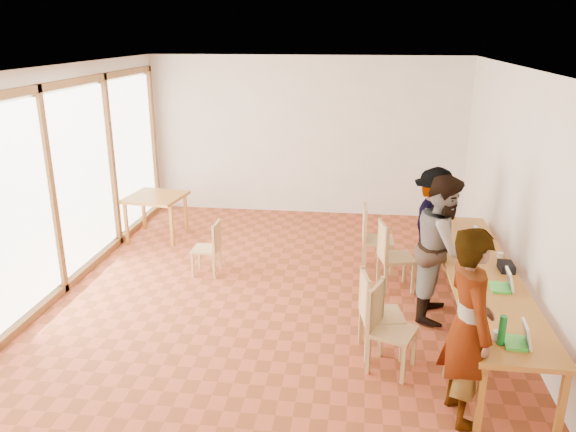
{
  "coord_description": "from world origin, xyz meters",
  "views": [
    {
      "loc": [
        1.02,
        -6.57,
        3.44
      ],
      "look_at": [
        0.12,
        0.39,
        1.1
      ],
      "focal_mm": 35.0,
      "sensor_mm": 36.0,
      "label": 1
    }
  ],
  "objects": [
    {
      "name": "ground",
      "position": [
        0.0,
        0.0,
        0.0
      ],
      "size": [
        8.0,
        8.0,
        0.0
      ],
      "primitive_type": "plane",
      "color": "#AE492A",
      "rests_on": "ground"
    },
    {
      "name": "wall_back",
      "position": [
        0.0,
        4.0,
        1.5
      ],
      "size": [
        6.0,
        0.1,
        3.0
      ],
      "primitive_type": "cube",
      "color": "white",
      "rests_on": "ground"
    },
    {
      "name": "wall_front",
      "position": [
        0.0,
        -4.0,
        1.5
      ],
      "size": [
        6.0,
        0.1,
        3.0
      ],
      "primitive_type": "cube",
      "color": "white",
      "rests_on": "ground"
    },
    {
      "name": "wall_right",
      "position": [
        3.0,
        0.0,
        1.5
      ],
      "size": [
        0.1,
        8.0,
        3.0
      ],
      "primitive_type": "cube",
      "color": "white",
      "rests_on": "ground"
    },
    {
      "name": "window_wall",
      "position": [
        -2.96,
        0.0,
        1.5
      ],
      "size": [
        0.1,
        8.0,
        3.0
      ],
      "primitive_type": "cube",
      "color": "white",
      "rests_on": "ground"
    },
    {
      "name": "ceiling",
      "position": [
        0.0,
        0.0,
        3.02
      ],
      "size": [
        6.0,
        8.0,
        0.04
      ],
      "primitive_type": "cube",
      "color": "white",
      "rests_on": "wall_back"
    },
    {
      "name": "communal_table",
      "position": [
        2.5,
        -0.29,
        0.7
      ],
      "size": [
        0.8,
        4.0,
        0.75
      ],
      "color": "#A97125",
      "rests_on": "ground"
    },
    {
      "name": "side_table",
      "position": [
        -2.4,
        2.24,
        0.67
      ],
      "size": [
        0.9,
        0.9,
        0.75
      ],
      "rotation": [
        0.0,
        0.0,
        -0.12
      ],
      "color": "#A97125",
      "rests_on": "ground"
    },
    {
      "name": "chair_near",
      "position": [
        1.34,
        -1.28,
        0.58
      ],
      "size": [
        0.57,
        0.57,
        0.5
      ],
      "rotation": [
        0.0,
        0.0,
        -0.37
      ],
      "color": "tan",
      "rests_on": "ground"
    },
    {
      "name": "chair_mid",
      "position": [
        1.24,
        -1.01,
        0.59
      ],
      "size": [
        0.52,
        0.52,
        0.51
      ],
      "rotation": [
        0.0,
        0.0,
        0.18
      ],
      "color": "tan",
      "rests_on": "ground"
    },
    {
      "name": "chair_far",
      "position": [
        1.24,
        1.33,
        0.6
      ],
      "size": [
        0.47,
        0.47,
        0.52
      ],
      "rotation": [
        0.0,
        0.0,
        0.04
      ],
      "color": "tan",
      "rests_on": "ground"
    },
    {
      "name": "chair_empty",
      "position": [
        1.48,
        0.67,
        0.59
      ],
      "size": [
        0.54,
        0.54,
        0.51
      ],
      "rotation": [
        0.0,
        0.0,
        0.22
      ],
      "color": "tan",
      "rests_on": "ground"
    },
    {
      "name": "chair_spare",
      "position": [
        -1.07,
        0.85,
        0.49
      ],
      "size": [
        0.38,
        0.38,
        0.43
      ],
      "rotation": [
        0.0,
        0.0,
        3.12
      ],
      "color": "tan",
      "rests_on": "ground"
    },
    {
      "name": "person_near",
      "position": [
        2.04,
        -1.99,
        0.93
      ],
      "size": [
        0.58,
        0.76,
        1.87
      ],
      "primitive_type": "imported",
      "rotation": [
        0.0,
        0.0,
        1.79
      ],
      "color": "gray",
      "rests_on": "ground"
    },
    {
      "name": "person_mid",
      "position": [
        2.08,
        -0.0,
        0.91
      ],
      "size": [
        0.87,
        1.01,
        1.82
      ],
      "primitive_type": "imported",
      "rotation": [
        0.0,
        0.0,
        1.35
      ],
      "color": "gray",
      "rests_on": "ground"
    },
    {
      "name": "person_far",
      "position": [
        2.1,
        1.15,
        0.82
      ],
      "size": [
        0.93,
        1.2,
        1.63
      ],
      "primitive_type": "imported",
      "rotation": [
        0.0,
        0.0,
        1.22
      ],
      "color": "gray",
      "rests_on": "ground"
    },
    {
      "name": "laptop_near",
      "position": [
        2.52,
        -1.92,
        0.81
      ],
      "size": [
        0.24,
        0.27,
        0.22
      ],
      "rotation": [
        0.0,
        0.0,
        -0.07
      ],
      "color": "#42D03F",
      "rests_on": "communal_table"
    },
    {
      "name": "laptop_mid",
      "position": [
        2.65,
        -0.76,
        0.81
      ],
      "size": [
        0.24,
        0.28,
        0.23
      ],
      "rotation": [
        0.0,
        0.0,
        -0.04
      ],
      "color": "#42D03F",
      "rests_on": "communal_table"
    },
    {
      "name": "laptop_far",
      "position": [
        2.61,
        0.64,
        0.81
      ],
      "size": [
        0.29,
        0.3,
        0.21
      ],
      "rotation": [
        0.0,
        0.0,
        0.39
      ],
      "color": "#42D03F",
      "rests_on": "communal_table"
    },
    {
      "name": "yellow_mug",
      "position": [
        2.19,
        -1.13,
        0.8
      ],
      "size": [
        0.16,
        0.16,
        0.1
      ],
      "primitive_type": "imported",
      "rotation": [
        0.0,
        0.0,
        -0.25
      ],
      "color": "yellow",
      "rests_on": "communal_table"
    },
    {
      "name": "green_bottle",
      "position": [
        2.35,
        -1.94,
        0.89
      ],
      "size": [
        0.07,
        0.07,
        0.28
      ],
      "primitive_type": "cylinder",
      "color": "#168330",
      "rests_on": "communal_table"
    },
    {
      "name": "clear_glass",
      "position": [
        2.33,
        -1.87,
        0.8
      ],
      "size": [
        0.07,
        0.07,
        0.09
      ],
      "primitive_type": "cylinder",
      "color": "silver",
      "rests_on": "communal_table"
    },
    {
      "name": "condiment_cup",
      "position": [
        2.81,
        0.17,
        0.78
      ],
      "size": [
        0.08,
        0.08,
        0.06
      ],
      "primitive_type": "cylinder",
      "color": "white",
      "rests_on": "communal_table"
    },
    {
      "name": "pink_phone",
      "position": [
        2.61,
        -0.73,
        0.76
      ],
      "size": [
        0.05,
        0.1,
        0.01
      ],
      "primitive_type": "cube",
      "color": "#EE4873",
      "rests_on": "communal_table"
    },
    {
      "name": "black_pouch",
      "position": [
        2.78,
        -0.24,
        0.8
      ],
      "size": [
        0.16,
        0.26,
        0.09
      ],
      "primitive_type": "cube",
      "color": "black",
      "rests_on": "communal_table"
    }
  ]
}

